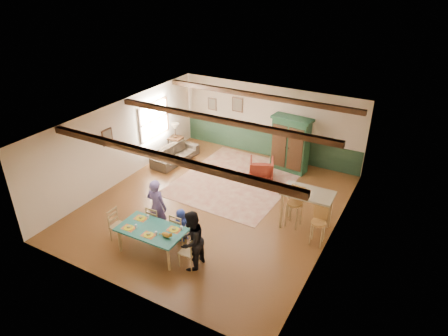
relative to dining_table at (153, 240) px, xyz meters
The scene contains 35 objects.
floor 2.68m from the dining_table, 84.32° to the left, with size 8.00×8.00×0.00m, color #583318.
wall_back 6.72m from the dining_table, 87.73° to the left, with size 7.00×0.02×2.70m, color beige.
wall_left 4.30m from the dining_table, 140.80° to the left, with size 0.02×8.00×2.70m, color beige.
wall_right 4.70m from the dining_table, 35.06° to the left, with size 0.02×8.00×2.70m, color beige.
ceiling 3.54m from the dining_table, 84.32° to the left, with size 7.00×8.00×0.02m, color white.
wainscot_back 6.63m from the dining_table, 87.73° to the left, with size 6.95×0.03×0.90m, color #203B27.
ceiling_beam_front 2.30m from the dining_table, 52.34° to the left, with size 6.95×0.16×0.16m, color black.
ceiling_beam_mid 3.80m from the dining_table, 85.06° to the left, with size 6.95×0.16×0.16m, color black.
ceiling_beam_back 6.08m from the dining_table, 87.33° to the left, with size 6.95×0.16×0.16m, color black.
window_left 5.53m from the dining_table, 126.46° to the left, with size 0.06×1.60×1.30m, color white, non-canonical shape.
picture_left_wall 4.05m from the dining_table, 147.53° to the left, with size 0.04×0.42×0.52m, color gray, non-canonical shape.
picture_back_a 6.85m from the dining_table, 98.92° to the left, with size 0.45×0.04×0.55m, color gray, non-canonical shape.
picture_back_b 7.07m from the dining_table, 107.92° to the left, with size 0.38×0.04×0.48m, color gray, non-canonical shape.
dining_table is the anchor object (origin of this frame).
dining_chair_far_left 0.78m from the dining_table, 120.03° to the left, with size 0.39×0.41×0.89m, color #9C7D4E, non-canonical shape.
dining_chair_far_right 0.78m from the dining_table, 61.92° to the left, with size 0.39×0.41×0.89m, color #9C7D4E, non-canonical shape.
dining_chair_end_left 1.09m from the dining_table, behind, with size 0.39×0.41×0.89m, color #9C7D4E, non-canonical shape.
dining_chair_end_right 1.09m from the dining_table, ahead, with size 0.39×0.41×0.89m, color #9C7D4E, non-canonical shape.
person_man 0.96m from the dining_table, 117.54° to the left, with size 0.59×0.39×1.62m, color #664F88.
person_woman 1.25m from the dining_table, ahead, with size 0.75×0.59×1.55m, color black.
person_child 0.85m from the dining_table, 64.41° to the left, with size 0.46×0.30×0.94m, color navy.
cat 0.68m from the dining_table, ahead, with size 0.34×0.13×0.17m, color #C27922, non-canonical shape.
place_setting_near_left 0.70m from the dining_table, 154.58° to the right, with size 0.38×0.28×0.11m, color gold, non-canonical shape.
place_setting_near_center 0.48m from the dining_table, 67.22° to the right, with size 0.38×0.28×0.11m, color gold, non-canonical shape.
place_setting_far_left 0.70m from the dining_table, 156.53° to the left, with size 0.38×0.28×0.11m, color gold, non-canonical shape.
place_setting_far_right 0.70m from the dining_table, 25.42° to the left, with size 0.38×0.28×0.11m, color gold, non-canonical shape.
area_rug 4.32m from the dining_table, 88.31° to the left, with size 3.54×4.20×0.01m, color #C8B691.
armoire 6.12m from the dining_table, 76.83° to the left, with size 1.39×0.56×1.96m, color #163822.
armchair 4.92m from the dining_table, 80.53° to the left, with size 0.78×0.80×0.73m, color #521610.
sofa 5.16m from the dining_table, 118.99° to the left, with size 1.98×0.78×0.58m, color #3A3024.
end_table 5.94m from the dining_table, 119.48° to the left, with size 0.50×0.50×0.62m, color black, non-canonical shape.
table_lamp 5.96m from the dining_table, 119.48° to the left, with size 0.32×0.32×0.57m, color beige, non-canonical shape.
counter_table 4.18m from the dining_table, 43.57° to the left, with size 1.37×0.80×1.14m, color #C2B997, non-canonical shape.
bar_stool_left 3.90m from the dining_table, 45.96° to the left, with size 0.42×0.47×1.20m, color #B98747, non-canonical shape.
bar_stool_right 4.23m from the dining_table, 33.45° to the left, with size 0.38×0.42×1.07m, color #B98747, non-canonical shape.
Camera 1 is at (5.22, -8.80, 6.62)m, focal length 32.00 mm.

